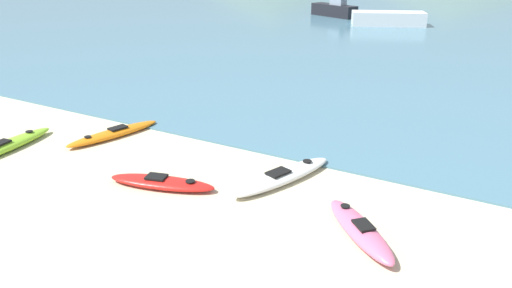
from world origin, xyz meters
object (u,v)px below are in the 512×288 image
object	(u,v)px
kayak_on_sand_5	(283,176)
moored_boat_1	(334,9)
moored_boat_0	(388,19)
kayak_on_sand_1	(360,230)
kayak_on_sand_4	(162,182)
kayak_on_sand_2	(114,133)
kayak_on_sand_3	(5,146)

from	to	relation	value
kayak_on_sand_5	moored_boat_1	xyz separation A→B (m)	(-10.62, 30.86, 0.50)
moored_boat_0	moored_boat_1	xyz separation A→B (m)	(-5.45, 2.81, 0.08)
kayak_on_sand_1	kayak_on_sand_4	size ratio (longest dim) A/B	0.80
kayak_on_sand_1	kayak_on_sand_2	world-z (taller)	kayak_on_sand_1
kayak_on_sand_4	kayak_on_sand_3	bearing A→B (deg)	-175.47
kayak_on_sand_4	moored_boat_0	bearing A→B (deg)	95.06
kayak_on_sand_3	kayak_on_sand_5	size ratio (longest dim) A/B	1.02
kayak_on_sand_1	kayak_on_sand_5	size ratio (longest dim) A/B	0.67
kayak_on_sand_1	kayak_on_sand_3	xyz separation A→B (m)	(-10.82, -0.68, -0.03)
kayak_on_sand_4	kayak_on_sand_5	size ratio (longest dim) A/B	0.84
kayak_on_sand_2	moored_boat_0	xyz separation A→B (m)	(1.03, 27.83, 0.44)
kayak_on_sand_5	kayak_on_sand_4	bearing A→B (deg)	-144.11
moored_boat_1	kayak_on_sand_3	bearing A→B (deg)	-85.80
kayak_on_sand_1	kayak_on_sand_4	distance (m)	5.17
kayak_on_sand_3	kayak_on_sand_5	distance (m)	8.50
kayak_on_sand_1	moored_boat_1	world-z (taller)	moored_boat_1
kayak_on_sand_2	kayak_on_sand_1	bearing A→B (deg)	-11.56
kayak_on_sand_3	kayak_on_sand_1	bearing A→B (deg)	3.61
kayak_on_sand_1	kayak_on_sand_3	world-z (taller)	kayak_on_sand_1
kayak_on_sand_4	moored_boat_0	distance (m)	30.00
kayak_on_sand_1	kayak_on_sand_5	distance (m)	3.08
moored_boat_1	kayak_on_sand_5	bearing A→B (deg)	-71.00
kayak_on_sand_5	moored_boat_1	distance (m)	32.64
moored_boat_0	kayak_on_sand_1	bearing A→B (deg)	-75.24
kayak_on_sand_2	kayak_on_sand_3	world-z (taller)	kayak_on_sand_3
kayak_on_sand_5	kayak_on_sand_1	bearing A→B (deg)	-31.27
kayak_on_sand_2	moored_boat_0	size ratio (longest dim) A/B	0.58
kayak_on_sand_1	kayak_on_sand_3	distance (m)	10.84
kayak_on_sand_5	moored_boat_1	world-z (taller)	moored_boat_1
kayak_on_sand_3	moored_boat_1	bearing A→B (deg)	94.20
kayak_on_sand_1	moored_boat_0	size ratio (longest dim) A/B	0.41
moored_boat_0	kayak_on_sand_3	bearing A→B (deg)	-95.67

